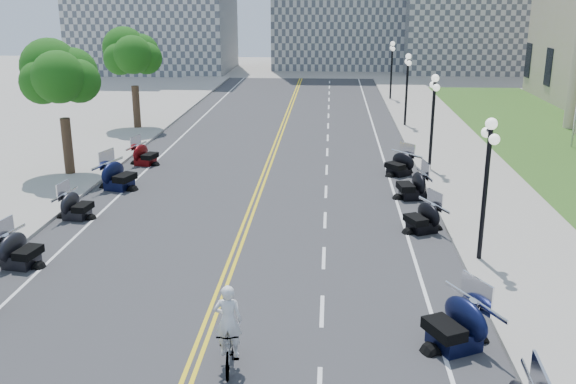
{
  "coord_description": "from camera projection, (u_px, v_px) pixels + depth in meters",
  "views": [
    {
      "loc": [
        3.33,
        -17.07,
        8.93
      ],
      "look_at": [
        1.84,
        5.39,
        2.0
      ],
      "focal_mm": 40.0,
      "sensor_mm": 36.0,
      "label": 1
    }
  ],
  "objects": [
    {
      "name": "ground",
      "position": [
        215.0,
        308.0,
        19.12
      ],
      "size": [
        160.0,
        160.0,
        0.0
      ],
      "primitive_type": "plane",
      "color": "gray"
    },
    {
      "name": "road",
      "position": [
        254.0,
        204.0,
        28.65
      ],
      "size": [
        16.0,
        90.0,
        0.01
      ],
      "primitive_type": "cube",
      "color": "#333335",
      "rests_on": "ground"
    },
    {
      "name": "centerline_yellow_a",
      "position": [
        251.0,
        203.0,
        28.66
      ],
      "size": [
        0.12,
        90.0,
        0.0
      ],
      "primitive_type": "cube",
      "color": "yellow",
      "rests_on": "road"
    },
    {
      "name": "centerline_yellow_b",
      "position": [
        257.0,
        203.0,
        28.64
      ],
      "size": [
        0.12,
        90.0,
        0.0
      ],
      "primitive_type": "cube",
      "color": "yellow",
      "rests_on": "road"
    },
    {
      "name": "edge_line_north",
      "position": [
        398.0,
        206.0,
        28.24
      ],
      "size": [
        0.12,
        90.0,
        0.0
      ],
      "primitive_type": "cube",
      "color": "white",
      "rests_on": "road"
    },
    {
      "name": "edge_line_south",
      "position": [
        114.0,
        200.0,
        29.05
      ],
      "size": [
        0.12,
        90.0,
        0.0
      ],
      "primitive_type": "cube",
      "color": "white",
      "rests_on": "road"
    },
    {
      "name": "lane_dash_6",
      "position": [
        322.0,
        311.0,
        18.91
      ],
      "size": [
        0.12,
        2.0,
        0.0
      ],
      "primitive_type": "cube",
      "color": "white",
      "rests_on": "road"
    },
    {
      "name": "lane_dash_7",
      "position": [
        324.0,
        258.0,
        22.72
      ],
      "size": [
        0.12,
        2.0,
        0.0
      ],
      "primitive_type": "cube",
      "color": "white",
      "rests_on": "road"
    },
    {
      "name": "lane_dash_8",
      "position": [
        325.0,
        220.0,
        26.54
      ],
      "size": [
        0.12,
        2.0,
        0.0
      ],
      "primitive_type": "cube",
      "color": "white",
      "rests_on": "road"
    },
    {
      "name": "lane_dash_9",
      "position": [
        326.0,
        192.0,
        30.35
      ],
      "size": [
        0.12,
        2.0,
        0.0
      ],
      "primitive_type": "cube",
      "color": "white",
      "rests_on": "road"
    },
    {
      "name": "lane_dash_10",
      "position": [
        327.0,
        170.0,
        34.17
      ],
      "size": [
        0.12,
        2.0,
        0.0
      ],
      "primitive_type": "cube",
      "color": "white",
      "rests_on": "road"
    },
    {
      "name": "lane_dash_11",
      "position": [
        327.0,
        152.0,
        37.98
      ],
      "size": [
        0.12,
        2.0,
        0.0
      ],
      "primitive_type": "cube",
      "color": "white",
      "rests_on": "road"
    },
    {
      "name": "lane_dash_12",
      "position": [
        328.0,
        138.0,
        41.8
      ],
      "size": [
        0.12,
        2.0,
        0.0
      ],
      "primitive_type": "cube",
      "color": "white",
      "rests_on": "road"
    },
    {
      "name": "lane_dash_13",
      "position": [
        328.0,
        126.0,
        45.61
      ],
      "size": [
        0.12,
        2.0,
        0.0
      ],
      "primitive_type": "cube",
      "color": "white",
      "rests_on": "road"
    },
    {
      "name": "lane_dash_14",
      "position": [
        328.0,
        116.0,
        49.42
      ],
      "size": [
        0.12,
        2.0,
        0.0
      ],
      "primitive_type": "cube",
      "color": "white",
      "rests_on": "road"
    },
    {
      "name": "lane_dash_15",
      "position": [
        329.0,
        107.0,
        53.24
      ],
      "size": [
        0.12,
        2.0,
        0.0
      ],
      "primitive_type": "cube",
      "color": "white",
      "rests_on": "road"
    },
    {
      "name": "lane_dash_16",
      "position": [
        329.0,
        100.0,
        57.05
      ],
      "size": [
        0.12,
        2.0,
        0.0
      ],
      "primitive_type": "cube",
      "color": "white",
      "rests_on": "road"
    },
    {
      "name": "lane_dash_17",
      "position": [
        329.0,
        93.0,
        60.87
      ],
      "size": [
        0.12,
        2.0,
        0.0
      ],
      "primitive_type": "cube",
      "color": "white",
      "rests_on": "road"
    },
    {
      "name": "lane_dash_18",
      "position": [
        329.0,
        87.0,
        64.68
      ],
      "size": [
        0.12,
        2.0,
        0.0
      ],
      "primitive_type": "cube",
      "color": "white",
      "rests_on": "road"
    },
    {
      "name": "lane_dash_19",
      "position": [
        330.0,
        82.0,
        68.5
      ],
      "size": [
        0.12,
        2.0,
        0.0
      ],
      "primitive_type": "cube",
      "color": "white",
      "rests_on": "road"
    },
    {
      "name": "sidewalk_north",
      "position": [
        493.0,
        207.0,
        27.97
      ],
      "size": [
        5.0,
        90.0,
        0.15
      ],
      "primitive_type": "cube",
      "color": "#9E9991",
      "rests_on": "ground"
    },
    {
      "name": "sidewalk_south",
      "position": [
        26.0,
        197.0,
        29.29
      ],
      "size": [
        5.0,
        90.0,
        0.15
      ],
      "primitive_type": "cube",
      "color": "#9E9991",
      "rests_on": "ground"
    },
    {
      "name": "street_lamp_2",
      "position": [
        485.0,
        191.0,
        21.62
      ],
      "size": [
        0.5,
        1.2,
        4.9
      ],
      "primitive_type": null,
      "color": "black",
      "rests_on": "sidewalk_north"
    },
    {
      "name": "street_lamp_3",
      "position": [
        432.0,
        123.0,
        33.06
      ],
      "size": [
        0.5,
        1.2,
        4.9
      ],
      "primitive_type": null,
      "color": "black",
      "rests_on": "sidewalk_north"
    },
    {
      "name": "street_lamp_4",
      "position": [
        407.0,
        90.0,
        44.51
      ],
      "size": [
        0.5,
        1.2,
        4.9
      ],
      "primitive_type": null,
      "color": "black",
      "rests_on": "sidewalk_north"
    },
    {
      "name": "street_lamp_5",
      "position": [
        391.0,
        71.0,
        55.95
      ],
      "size": [
        0.5,
        1.2,
        4.9
      ],
      "primitive_type": null,
      "color": "black",
      "rests_on": "sidewalk_north"
    },
    {
      "name": "tree_3",
      "position": [
        61.0,
        83.0,
        31.7
      ],
      "size": [
        4.8,
        4.8,
        9.2
      ],
      "primitive_type": null,
      "color": "#235619",
      "rests_on": "sidewalk_south"
    },
    {
      "name": "tree_4",
      "position": [
        133.0,
        60.0,
        43.14
      ],
      "size": [
        4.8,
        4.8,
        9.2
      ],
      "primitive_type": null,
      "color": "#235619",
      "rests_on": "sidewalk_south"
    },
    {
      "name": "motorcycle_n_5",
      "position": [
        455.0,
        321.0,
        16.78
      ],
      "size": [
        2.9,
        2.9,
        1.51
      ],
      "primitive_type": null,
      "rotation": [
        0.0,
        0.0,
        -1.1
      ],
      "color": "black",
      "rests_on": "road"
    },
    {
      "name": "motorcycle_n_7",
      "position": [
        422.0,
        216.0,
        25.1
      ],
      "size": [
        2.45,
        2.45,
        1.29
      ],
      "primitive_type": null,
      "rotation": [
        0.0,
        0.0,
        -1.14
      ],
      "color": "black",
      "rests_on": "road"
    },
    {
      "name": "motorcycle_n_8",
      "position": [
        412.0,
        184.0,
        29.19
      ],
      "size": [
        2.31,
        2.31,
        1.39
      ],
      "primitive_type": null,
      "rotation": [
        0.0,
        0.0,
        -1.4
      ],
      "color": "black",
      "rests_on": "road"
    },
    {
      "name": "motorcycle_n_9",
      "position": [
        399.0,
        163.0,
        33.04
      ],
      "size": [
        2.64,
        2.64,
        1.31
      ],
      "primitive_type": null,
      "rotation": [
        0.0,
        0.0,
        -0.87
      ],
      "color": "black",
      "rests_on": "road"
    },
    {
      "name": "motorcycle_s_6",
      "position": [
        20.0,
        248.0,
        21.86
      ],
      "size": [
        2.19,
        2.19,
        1.34
      ],
      "primitive_type": null,
      "rotation": [
        0.0,
        0.0,
        1.41
      ],
      "color": "black",
      "rests_on": "road"
    },
    {
      "name": "motorcycle_s_7",
      "position": [
        76.0,
        204.0,
        26.6
      ],
      "size": [
        2.01,
        2.01,
        1.26
      ],
      "primitive_type": null,
      "rotation": [
        0.0,
        0.0,
        1.45
      ],
      "color": "black",
      "rests_on": "road"
    },
    {
      "name": "motorcycle_s_8",
      "position": [
        119.0,
        174.0,
        30.6
      ],
      "size": [
        2.67,
        2.67,
        1.51
      ],
      "primitive_type": null,
      "rotation": [
        0.0,
        0.0,
        1.28
      ],
      "color": "black",
      "rests_on": "road"
    },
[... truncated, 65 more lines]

